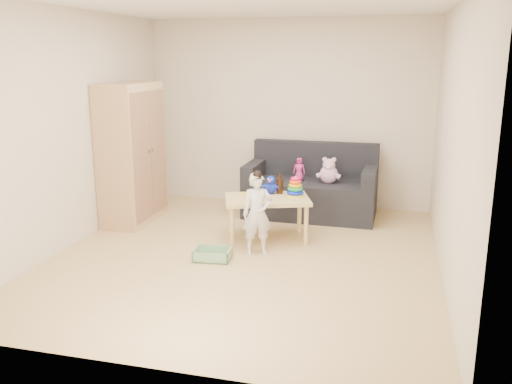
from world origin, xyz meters
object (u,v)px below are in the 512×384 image
(sofa, at_px, (310,198))
(toddler, at_px, (257,215))
(wardrobe, at_px, (132,154))
(play_table, at_px, (267,219))

(sofa, bearing_deg, toddler, -101.10)
(sofa, xyz_separation_m, toddler, (-0.34, -1.57, 0.19))
(wardrobe, distance_m, play_table, 1.97)
(wardrobe, relative_size, play_table, 1.85)
(wardrobe, xyz_separation_m, sofa, (2.18, 0.80, -0.64))
(wardrobe, bearing_deg, play_table, -9.23)
(sofa, relative_size, play_table, 1.79)
(wardrobe, relative_size, sofa, 1.03)
(wardrobe, distance_m, sofa, 2.41)
(toddler, bearing_deg, play_table, 67.73)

